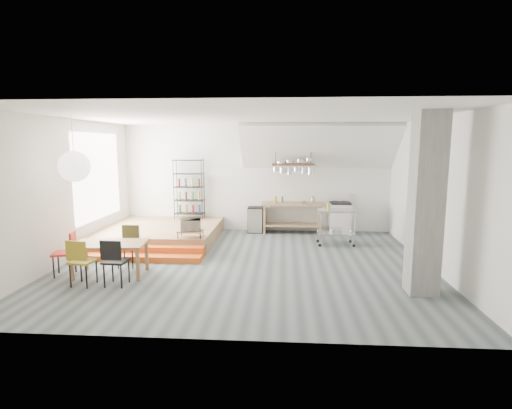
# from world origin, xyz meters

# --- Properties ---
(floor) EXTENTS (8.00, 8.00, 0.00)m
(floor) POSITION_xyz_m (0.00, 0.00, 0.00)
(floor) COLOR #4A5356
(floor) RESTS_ON ground
(wall_back) EXTENTS (8.00, 0.04, 3.20)m
(wall_back) POSITION_xyz_m (0.00, 3.50, 1.60)
(wall_back) COLOR silver
(wall_back) RESTS_ON ground
(wall_left) EXTENTS (0.04, 7.00, 3.20)m
(wall_left) POSITION_xyz_m (-4.00, 0.00, 1.60)
(wall_left) COLOR silver
(wall_left) RESTS_ON ground
(wall_right) EXTENTS (0.04, 7.00, 3.20)m
(wall_right) POSITION_xyz_m (4.00, 0.00, 1.60)
(wall_right) COLOR silver
(wall_right) RESTS_ON ground
(ceiling) EXTENTS (8.00, 7.00, 0.02)m
(ceiling) POSITION_xyz_m (0.00, 0.00, 3.20)
(ceiling) COLOR white
(ceiling) RESTS_ON wall_back
(slope_ceiling) EXTENTS (4.40, 1.44, 1.32)m
(slope_ceiling) POSITION_xyz_m (1.80, 2.90, 2.55)
(slope_ceiling) COLOR white
(slope_ceiling) RESTS_ON wall_back
(window_pane) EXTENTS (0.02, 2.50, 2.20)m
(window_pane) POSITION_xyz_m (-3.98, 1.50, 1.80)
(window_pane) COLOR white
(window_pane) RESTS_ON wall_left
(platform) EXTENTS (3.00, 3.00, 0.40)m
(platform) POSITION_xyz_m (-2.50, 2.00, 0.20)
(platform) COLOR olive
(platform) RESTS_ON ground
(step_lower) EXTENTS (3.00, 0.35, 0.13)m
(step_lower) POSITION_xyz_m (-2.50, 0.05, 0.07)
(step_lower) COLOR orange
(step_lower) RESTS_ON ground
(step_upper) EXTENTS (3.00, 0.35, 0.27)m
(step_upper) POSITION_xyz_m (-2.50, 0.40, 0.13)
(step_upper) COLOR orange
(step_upper) RESTS_ON ground
(concrete_column) EXTENTS (0.50, 0.50, 3.20)m
(concrete_column) POSITION_xyz_m (3.30, -1.50, 1.60)
(concrete_column) COLOR slate
(concrete_column) RESTS_ON ground
(kitchen_counter) EXTENTS (1.80, 0.60, 0.91)m
(kitchen_counter) POSITION_xyz_m (1.10, 3.15, 0.63)
(kitchen_counter) COLOR olive
(kitchen_counter) RESTS_ON ground
(stove) EXTENTS (0.60, 0.60, 1.18)m
(stove) POSITION_xyz_m (2.50, 3.16, 0.48)
(stove) COLOR white
(stove) RESTS_ON ground
(pot_rack) EXTENTS (1.20, 0.50, 1.43)m
(pot_rack) POSITION_xyz_m (1.13, 2.92, 1.98)
(pot_rack) COLOR #45291B
(pot_rack) RESTS_ON ceiling
(wire_shelving) EXTENTS (0.88, 0.38, 1.80)m
(wire_shelving) POSITION_xyz_m (-2.00, 3.20, 1.33)
(wire_shelving) COLOR black
(wire_shelving) RESTS_ON platform
(microwave_shelf) EXTENTS (0.60, 0.40, 0.16)m
(microwave_shelf) POSITION_xyz_m (-1.40, 0.75, 0.55)
(microwave_shelf) COLOR olive
(microwave_shelf) RESTS_ON platform
(paper_lantern) EXTENTS (0.60, 0.60, 0.60)m
(paper_lantern) POSITION_xyz_m (-3.24, -1.02, 2.20)
(paper_lantern) COLOR white
(paper_lantern) RESTS_ON ceiling
(dining_table) EXTENTS (1.48, 0.91, 0.67)m
(dining_table) POSITION_xyz_m (-2.64, -0.97, 0.60)
(dining_table) COLOR olive
(dining_table) RESTS_ON ground
(chair_mustard) EXTENTS (0.45, 0.45, 0.90)m
(chair_mustard) POSITION_xyz_m (-2.91, -1.64, 0.54)
(chair_mustard) COLOR #A1871B
(chair_mustard) RESTS_ON ground
(chair_black) EXTENTS (0.43, 0.43, 0.90)m
(chair_black) POSITION_xyz_m (-2.29, -1.59, 0.54)
(chair_black) COLOR black
(chair_black) RESTS_ON ground
(chair_olive) EXTENTS (0.41, 0.41, 0.88)m
(chair_olive) POSITION_xyz_m (-2.51, -0.31, 0.53)
(chair_olive) COLOR brown
(chair_olive) RESTS_ON ground
(chair_red) EXTENTS (0.50, 0.50, 0.90)m
(chair_red) POSITION_xyz_m (-3.50, -1.03, 0.54)
(chair_red) COLOR red
(chair_red) RESTS_ON ground
(rolling_cart) EXTENTS (0.97, 0.57, 0.94)m
(rolling_cart) POSITION_xyz_m (2.21, 1.82, 0.61)
(rolling_cart) COLOR silver
(rolling_cart) RESTS_ON ground
(mini_fridge) EXTENTS (0.45, 0.45, 0.76)m
(mini_fridge) POSITION_xyz_m (0.00, 3.20, 0.38)
(mini_fridge) COLOR black
(mini_fridge) RESTS_ON ground
(microwave) EXTENTS (0.54, 0.43, 0.26)m
(microwave) POSITION_xyz_m (-1.40, 0.75, 0.70)
(microwave) COLOR beige
(microwave) RESTS_ON microwave_shelf
(bowl) EXTENTS (0.23, 0.23, 0.05)m
(bowl) POSITION_xyz_m (1.43, 3.10, 0.94)
(bowl) COLOR silver
(bowl) RESTS_ON kitchen_counter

